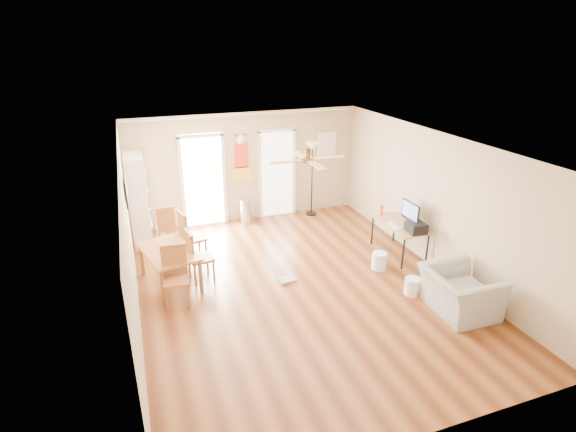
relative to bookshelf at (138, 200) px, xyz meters
name	(u,v)px	position (x,y,z in m)	size (l,w,h in m)	color
floor	(299,287)	(2.54, -2.91, -0.97)	(7.00, 7.00, 0.00)	brown
ceiling	(301,145)	(2.54, -2.91, 1.63)	(5.50, 7.00, 0.00)	silver
wall_back	(247,167)	(2.54, 0.59, 0.33)	(5.50, 0.04, 2.60)	beige
wall_front	(425,345)	(2.54, -6.41, 0.33)	(5.50, 0.04, 2.60)	beige
wall_left	(130,244)	(-0.21, -2.91, 0.33)	(0.04, 7.00, 2.60)	beige
wall_right	(436,201)	(5.29, -2.91, 0.33)	(0.04, 7.00, 2.60)	beige
crown_molding	(301,147)	(2.54, -2.91, 1.59)	(5.50, 7.00, 0.08)	white
kitchen_doorway	(203,182)	(1.49, 0.58, 0.08)	(0.90, 0.10, 2.10)	white
bathroom_doorway	(277,174)	(3.29, 0.58, 0.08)	(0.80, 0.10, 2.10)	white
wall_decal	(241,158)	(2.41, 0.57, 0.58)	(0.46, 0.03, 1.10)	red
ac_grille	(326,144)	(4.59, 0.56, 0.73)	(0.50, 0.04, 0.60)	white
framed_poster	(126,190)	(-0.19, -1.51, 0.73)	(0.04, 0.66, 0.48)	black
ceiling_fan	(308,160)	(2.54, -3.21, 1.46)	(1.24, 1.24, 0.20)	#593819
bookshelf	(138,200)	(0.00, 0.00, 0.00)	(0.39, 0.88, 1.95)	silver
dining_table	(170,267)	(0.39, -1.98, -0.64)	(0.79, 1.32, 0.66)	#AA6437
dining_chair_right_a	(193,236)	(0.94, -1.17, -0.46)	(0.43, 0.43, 1.03)	#956130
dining_chair_right_b	(200,255)	(0.94, -2.05, -0.48)	(0.41, 0.41, 0.99)	olive
dining_chair_near	(176,278)	(0.41, -2.73, -0.47)	(0.42, 0.42, 1.01)	#AB6337
dining_chair_far	(166,225)	(0.49, -0.29, -0.52)	(0.37, 0.37, 0.91)	#9D6232
trash_can	(246,211)	(2.40, 0.30, -0.67)	(0.28, 0.28, 0.60)	#B7B7B9
torchiere_lamp	(312,179)	(4.09, 0.28, -0.05)	(0.35, 0.35, 1.85)	black
computer_desk	(398,239)	(4.92, -2.37, -0.64)	(0.63, 1.25, 0.67)	tan
imac	(410,215)	(5.01, -2.55, -0.04)	(0.08, 0.56, 0.52)	black
keyboard	(393,226)	(4.74, -2.42, -0.30)	(0.13, 0.39, 0.01)	white
printer	(416,227)	(4.99, -2.81, -0.21)	(0.32, 0.37, 0.19)	black
orange_bottle	(381,210)	(4.84, -1.78, -0.20)	(0.07, 0.07, 0.21)	#FD3E16
wastebasket_a	(379,261)	(4.24, -2.79, -0.81)	(0.29, 0.29, 0.33)	white
wastebasket_b	(412,286)	(4.30, -3.80, -0.82)	(0.27, 0.27, 0.31)	white
floor_cloth	(287,280)	(2.39, -2.63, -0.95)	(0.31, 0.24, 0.04)	gray
armchair	(459,292)	(4.69, -4.50, -0.61)	(1.11, 0.97, 0.72)	#9C9D98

